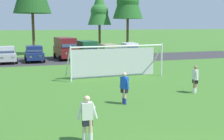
% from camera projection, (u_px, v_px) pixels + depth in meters
% --- Properties ---
extents(ground_plane, '(400.00, 400.00, 0.00)m').
position_uv_depth(ground_plane, '(78.00, 81.00, 21.39)').
color(ground_plane, '#3D7028').
extents(parking_lot_strip, '(52.00, 8.40, 0.01)m').
position_uv_depth(parking_lot_strip, '(55.00, 60.00, 33.57)').
color(parking_lot_strip, '#333335').
rests_on(parking_lot_strip, ground).
extents(soccer_ball, '(0.22, 0.22, 0.22)m').
position_uv_depth(soccer_ball, '(93.00, 108.00, 14.01)').
color(soccer_ball, white).
rests_on(soccer_ball, ground).
extents(soccer_goal, '(7.50, 2.29, 2.57)m').
position_uv_depth(soccer_goal, '(115.00, 60.00, 22.69)').
color(soccer_goal, white).
rests_on(soccer_goal, ground).
extents(player_midfield_center, '(0.34, 0.72, 1.64)m').
position_uv_depth(player_midfield_center, '(195.00, 79.00, 17.44)').
color(player_midfield_center, '#936B4C').
rests_on(player_midfield_center, ground).
extents(player_winger_left, '(0.38, 0.73, 1.64)m').
position_uv_depth(player_winger_left, '(124.00, 88.00, 15.01)').
color(player_winger_left, beige).
rests_on(player_winger_left, ground).
extents(player_winger_right, '(0.73, 0.28, 1.64)m').
position_uv_depth(player_winger_right, '(87.00, 119.00, 10.14)').
color(player_winger_right, beige).
rests_on(player_winger_right, ground).
extents(parked_car_slot_left, '(2.25, 4.31, 1.72)m').
position_uv_depth(parked_car_slot_left, '(6.00, 55.00, 31.25)').
color(parked_car_slot_left, '#B2B2BC').
rests_on(parked_car_slot_left, ground).
extents(parked_car_slot_center_left, '(2.05, 4.20, 1.72)m').
position_uv_depth(parked_car_slot_center_left, '(34.00, 54.00, 32.30)').
color(parked_car_slot_center_left, navy).
rests_on(parked_car_slot_center_left, ground).
extents(parked_car_slot_center, '(2.44, 4.92, 2.52)m').
position_uv_depth(parked_car_slot_center, '(65.00, 48.00, 34.38)').
color(parked_car_slot_center, maroon).
rests_on(parked_car_slot_center, ground).
extents(parked_car_slot_center_right, '(2.37, 4.72, 2.16)m').
position_uv_depth(parked_car_slot_center_right, '(87.00, 50.00, 33.99)').
color(parked_car_slot_center_right, '#194C2D').
rests_on(parked_car_slot_center_right, ground).
extents(parked_car_slot_right, '(2.29, 4.33, 1.72)m').
position_uv_depth(parked_car_slot_right, '(109.00, 51.00, 35.12)').
color(parked_car_slot_right, tan).
rests_on(parked_car_slot_right, ground).
extents(parked_car_slot_far_right, '(2.11, 4.24, 1.72)m').
position_uv_depth(parked_car_slot_far_right, '(130.00, 50.00, 37.48)').
color(parked_car_slot_far_right, silver).
rests_on(parked_car_slot_far_right, ground).
extents(tree_center_back, '(3.57, 3.57, 9.52)m').
position_uv_depth(tree_center_back, '(99.00, 8.00, 44.20)').
color(tree_center_back, brown).
rests_on(tree_center_back, ground).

